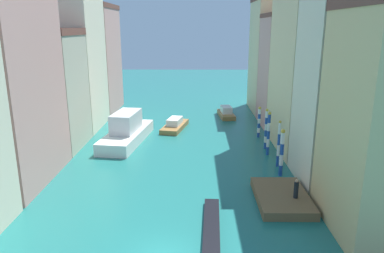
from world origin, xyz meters
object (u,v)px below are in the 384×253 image
(person_on_dock, at_px, (296,189))
(mooring_pole_2, at_px, (268,133))
(motorboat_1, at_px, (226,113))
(mooring_pole_0, at_px, (282,152))
(mooring_pole_3, at_px, (266,128))
(gondola_black, at_px, (211,232))
(waterfront_dock, at_px, (282,197))
(vaporetto_white, at_px, (127,131))
(mooring_pole_4, at_px, (259,122))
(mooring_pole_1, at_px, (279,143))
(motorboat_0, at_px, (175,125))

(person_on_dock, bearing_deg, mooring_pole_2, 89.62)
(person_on_dock, distance_m, motorboat_1, 29.38)
(mooring_pole_0, bearing_deg, mooring_pole_3, 89.92)
(mooring_pole_0, height_order, mooring_pole_2, mooring_pole_2)
(mooring_pole_0, distance_m, gondola_black, 12.41)
(mooring_pole_0, bearing_deg, waterfront_dock, -101.37)
(person_on_dock, distance_m, mooring_pole_0, 6.05)
(vaporetto_white, relative_size, motorboat_1, 2.12)
(mooring_pole_4, bearing_deg, person_on_dock, -90.57)
(mooring_pole_2, height_order, vaporetto_white, mooring_pole_2)
(mooring_pole_1, height_order, vaporetto_white, mooring_pole_1)
(mooring_pole_2, xyz_separation_m, gondola_black, (-6.74, -15.98, -2.24))
(vaporetto_white, xyz_separation_m, motorboat_0, (5.44, 6.00, -0.78))
(mooring_pole_4, distance_m, motorboat_0, 11.54)
(mooring_pole_1, height_order, mooring_pole_4, mooring_pole_1)
(person_on_dock, relative_size, mooring_pole_4, 0.39)
(mooring_pole_0, bearing_deg, vaporetto_white, 147.81)
(person_on_dock, distance_m, vaporetto_white, 22.81)
(mooring_pole_1, distance_m, gondola_black, 14.55)
(person_on_dock, bearing_deg, waterfront_dock, 138.73)
(person_on_dock, relative_size, mooring_pole_2, 0.32)
(waterfront_dock, relative_size, mooring_pole_0, 1.43)
(vaporetto_white, bearing_deg, motorboat_1, 44.99)
(mooring_pole_0, xyz_separation_m, mooring_pole_2, (-0.11, 5.84, 0.13))
(motorboat_1, bearing_deg, mooring_pole_3, -78.06)
(vaporetto_white, relative_size, motorboat_0, 1.69)
(waterfront_dock, bearing_deg, mooring_pole_1, 80.42)
(mooring_pole_0, distance_m, motorboat_0, 19.57)
(mooring_pole_0, bearing_deg, mooring_pole_4, 90.01)
(person_on_dock, bearing_deg, gondola_black, -148.01)
(mooring_pole_0, relative_size, mooring_pole_4, 1.15)
(mooring_pole_3, bearing_deg, mooring_pole_0, -90.08)
(mooring_pole_4, bearing_deg, vaporetto_white, -172.25)
(motorboat_0, bearing_deg, mooring_pole_1, -51.43)
(waterfront_dock, height_order, gondola_black, waterfront_dock)
(waterfront_dock, distance_m, mooring_pole_4, 17.77)
(vaporetto_white, height_order, motorboat_1, vaporetto_white)
(mooring_pole_2, bearing_deg, motorboat_1, 100.19)
(mooring_pole_4, bearing_deg, motorboat_1, 106.66)
(mooring_pole_1, bearing_deg, mooring_pole_4, 91.35)
(mooring_pole_0, xyz_separation_m, vaporetto_white, (-16.24, 10.22, -1.00))
(mooring_pole_2, distance_m, mooring_pole_3, 2.06)
(mooring_pole_1, bearing_deg, waterfront_dock, -99.58)
(mooring_pole_4, xyz_separation_m, vaporetto_white, (-16.24, -2.21, -0.71))
(mooring_pole_3, bearing_deg, mooring_pole_1, -87.68)
(mooring_pole_0, bearing_deg, person_on_dock, -91.79)
(gondola_black, bearing_deg, mooring_pole_1, 60.53)
(vaporetto_white, distance_m, motorboat_0, 8.14)
(motorboat_1, bearing_deg, person_on_dock, -84.05)
(mooring_pole_2, bearing_deg, vaporetto_white, 164.80)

